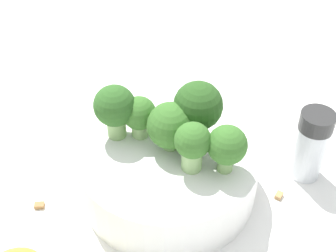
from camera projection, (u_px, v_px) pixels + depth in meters
ground_plane at (168, 188)px, 0.47m from camera, size 3.00×3.00×0.00m
bowl at (168, 170)px, 0.45m from camera, size 0.17×0.17×0.05m
broccoli_floret_0 at (198, 108)px, 0.43m from camera, size 0.05×0.05×0.06m
broccoli_floret_1 at (167, 125)px, 0.42m from camera, size 0.04×0.04×0.05m
broccoli_floret_2 at (113, 111)px, 0.43m from camera, size 0.04×0.04×0.06m
broccoli_floret_3 at (228, 144)px, 0.40m from camera, size 0.04×0.04×0.05m
broccoli_floret_4 at (139, 115)px, 0.44m from camera, size 0.03×0.03×0.04m
broccoli_floret_5 at (193, 144)px, 0.40m from camera, size 0.03×0.03×0.05m
pepper_shaker at (311, 145)px, 0.46m from camera, size 0.03×0.03×0.08m
almond_crumb_0 at (279, 194)px, 0.46m from camera, size 0.01×0.01×0.01m
almond_crumb_1 at (39, 204)px, 0.45m from camera, size 0.01×0.01×0.01m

